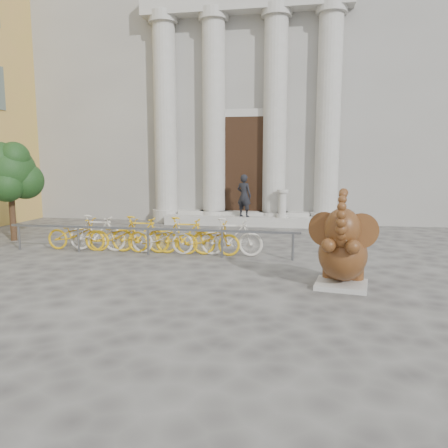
% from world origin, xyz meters
% --- Properties ---
extents(ground, '(80.00, 80.00, 0.00)m').
position_xyz_m(ground, '(0.00, 0.00, 0.00)').
color(ground, '#474442').
rests_on(ground, ground).
extents(classical_building, '(22.00, 10.70, 12.00)m').
position_xyz_m(classical_building, '(0.00, 14.93, 5.98)').
color(classical_building, gray).
rests_on(classical_building, ground).
extents(entrance_steps, '(6.00, 1.20, 0.36)m').
position_xyz_m(entrance_steps, '(0.00, 9.40, 0.18)').
color(entrance_steps, '#A8A59E').
rests_on(entrance_steps, ground).
extents(elephant_statue, '(1.30, 1.52, 1.96)m').
position_xyz_m(elephant_statue, '(3.11, 1.16, 0.71)').
color(elephant_statue, '#A8A59E').
rests_on(elephant_statue, ground).
extents(bike_rack, '(8.00, 0.53, 1.00)m').
position_xyz_m(bike_rack, '(-1.70, 3.65, 0.50)').
color(bike_rack, slate).
rests_on(bike_rack, ground).
extents(tree, '(1.76, 1.61, 3.06)m').
position_xyz_m(tree, '(-6.56, 4.66, 2.13)').
color(tree, '#332114').
rests_on(tree, ground).
extents(pedestrian, '(0.70, 0.59, 1.62)m').
position_xyz_m(pedestrian, '(0.12, 9.05, 1.17)').
color(pedestrian, black).
rests_on(pedestrian, entrance_steps).
extents(balustrade_post, '(0.43, 0.43, 1.06)m').
position_xyz_m(balustrade_post, '(1.57, 9.10, 0.85)').
color(balustrade_post, '#A8A59E').
rests_on(balustrade_post, entrance_steps).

